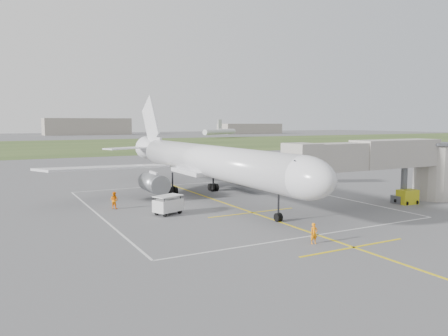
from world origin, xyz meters
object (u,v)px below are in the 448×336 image
gpu_unit (407,197)px  ramp_worker_nose (314,233)px  jet_bridge (391,162)px  baggage_cart (168,205)px  airliner (206,161)px  ramp_worker_wing (114,200)px

gpu_unit → ramp_worker_nose: 21.19m
jet_bridge → baggage_cart: 24.79m
airliner → jet_bridge: size_ratio=2.00×
ramp_worker_nose → baggage_cart: bearing=121.2°
gpu_unit → baggage_cart: size_ratio=0.71×
airliner → baggage_cart: size_ratio=14.81×
baggage_cart → ramp_worker_wing: baggage_cart is taller
airliner → ramp_worker_nose: bearing=-94.9°
jet_bridge → gpu_unit: 4.53m
gpu_unit → baggage_cart: bearing=168.1°
gpu_unit → ramp_worker_nose: gpu_unit is taller
ramp_worker_nose → airliner: bearing=95.0°
gpu_unit → ramp_worker_wing: bearing=160.9°
ramp_worker_wing → baggage_cart: bearing=175.4°
ramp_worker_nose → ramp_worker_wing: (-9.88, 20.46, 0.13)m
jet_bridge → gpu_unit: jet_bridge is taller
airliner → ramp_worker_nose: 22.96m
baggage_cart → gpu_unit: bearing=-38.1°
jet_bridge → ramp_worker_wing: bearing=156.2°
airliner → baggage_cart: airliner is taller
baggage_cart → ramp_worker_wing: size_ratio=1.72×
ramp_worker_nose → gpu_unit: bearing=31.0°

